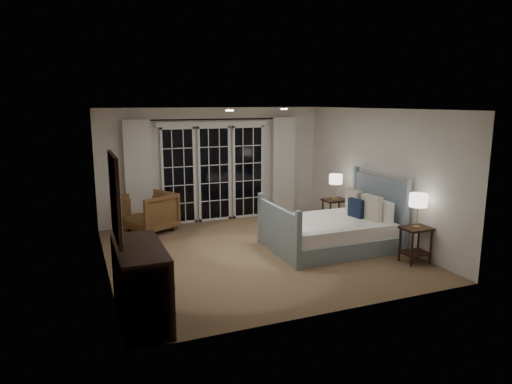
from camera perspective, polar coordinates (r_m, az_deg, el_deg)
name	(u,v)px	position (r m, az deg, el deg)	size (l,w,h in m)	color
floor	(256,253)	(8.11, 0.02, -7.63)	(5.00, 5.00, 0.00)	olive
ceiling	(256,109)	(7.68, 0.02, 10.32)	(5.00, 5.00, 0.00)	white
wall_left	(103,194)	(7.26, -18.60, -0.26)	(0.02, 5.00, 2.50)	beige
wall_right	(377,175)	(9.03, 14.90, 2.11)	(0.02, 5.00, 2.50)	beige
wall_back	(214,165)	(10.13, -5.31, 3.40)	(5.00, 0.02, 2.50)	beige
wall_front	(333,217)	(5.61, 9.65, -3.09)	(5.00, 0.02, 2.50)	beige
french_doors	(214,172)	(10.12, -5.22, 2.47)	(2.50, 0.04, 2.20)	black
curtain_rod	(214,119)	(9.95, -5.24, 9.04)	(0.03, 0.03, 3.50)	black
curtain_left	(139,174)	(9.69, -14.47, 2.13)	(0.55, 0.10, 2.25)	silver
curtain_right	(283,166)	(10.62, 3.45, 3.25)	(0.55, 0.10, 2.25)	silver
downlight_a	(284,109)	(8.55, 3.54, 10.32)	(0.12, 0.12, 0.01)	white
downlight_b	(230,110)	(7.09, -3.32, 10.14)	(0.12, 0.12, 0.01)	white
bed	(333,231)	(8.44, 9.61, -4.77)	(2.14, 1.53, 1.24)	gray
nightstand_left	(416,239)	(7.99, 19.33, -5.62)	(0.46, 0.37, 0.60)	black
nightstand_right	(335,209)	(9.72, 9.81, -2.12)	(0.48, 0.38, 0.62)	black
lamp_left	(418,201)	(7.83, 19.63, -1.03)	(0.29, 0.29, 0.56)	tan
lamp_right	(336,180)	(9.60, 9.94, 1.55)	(0.27, 0.27, 0.53)	tan
armchair	(150,212)	(9.58, -13.12, -2.45)	(0.87, 0.89, 0.81)	brown
dresser	(141,283)	(5.77, -14.20, -11.02)	(0.56, 1.33, 0.94)	black
mirror	(115,197)	(5.44, -17.20, -0.65)	(0.05, 0.85, 1.00)	black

